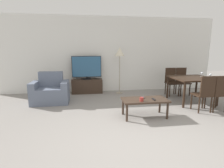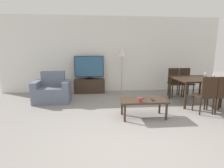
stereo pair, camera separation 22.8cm
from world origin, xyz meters
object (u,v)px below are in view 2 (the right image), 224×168
Objects in this scene: coffee_table at (144,102)px; dining_chair_near_right at (221,93)px; remote_secondary at (153,100)px; wine_glass_left at (205,74)px; armchair at (52,91)px; tv at (89,68)px; dining_table at (195,81)px; wine_glass_center at (214,76)px; dining_chair_near at (206,93)px; dining_chair_far at (186,81)px; tv_stand at (90,86)px; cup_white_near at (140,100)px; dining_chair_far_left at (174,81)px; floor_lamp at (122,54)px; remote_primary at (142,98)px.

coffee_table is 1.95m from dining_chair_near_right.
remote_secondary is 2.23m from wine_glass_left.
armchair is 1.59m from tv.
dining_table is 1.88m from remote_secondary.
wine_glass_center is (0.03, -0.32, 0.00)m from wine_glass_left.
dining_table is 0.89m from dining_chair_near_right.
dining_chair_far is (0.39, 1.72, 0.00)m from dining_chair_near.
tv_stand reaches higher than coffee_table.
wine_glass_center is at bearing 17.92° from coffee_table.
dining_table is 7.65× the size of wine_glass_left.
cup_white_near is 0.61× the size of wine_glass_center.
wine_glass_left is at bearing -55.95° from dining_chair_far_left.
dining_chair_far is at bearing 0.00° from dining_chair_far_left.
wine_glass_left is at bearing -5.43° from armchair.
dining_chair_near_right is at bearing -45.96° from floor_lamp.
remote_primary is (1.31, -2.33, -0.48)m from tv.
coffee_table is 2.01m from dining_table.
floor_lamp is at bearing 145.24° from wine_glass_center.
dining_chair_far_left reaches higher than remote_primary.
floor_lamp is at bearing 90.97° from cup_white_near.
tv is 1.11× the size of dining_chair_near.
tv_stand is 1.17× the size of dining_chair_near_right.
dining_chair_near reaches higher than tv_stand.
remote_secondary is 2.12m from wine_glass_center.
tv is at bearing 120.52° from remote_secondary.
wine_glass_left is (3.40, -1.45, -0.07)m from tv.
armchair is 7.11× the size of wine_glass_center.
dining_chair_far_left reaches higher than dining_table.
dining_chair_far reaches higher than coffee_table.
dining_chair_near_right is at bearing -90.00° from dining_chair_far.
tv is 2.96m from dining_chair_far_left.
dining_chair_near is (-0.20, -0.86, -0.15)m from dining_table.
dining_chair_near_right reaches higher than armchair.
wine_glass_center is (3.43, -1.77, -0.07)m from tv.
armchair reaches higher than remote_primary.
tv_stand is at bearing 44.20° from armchair.
armchair is at bearing 149.42° from remote_secondary.
dining_chair_far_left is (2.86, -0.65, -0.41)m from tv.
wine_glass_center is (0.38, -0.27, 0.18)m from dining_table.
dining_chair_far_left is 2.58m from cup_white_near.
tv is 6.83× the size of remote_primary.
coffee_table is 0.14m from remote_primary.
coffee_table is 1.12× the size of dining_chair_far.
dining_chair_far is 6.32× the size of wine_glass_left.
cup_white_near is at bearing -165.89° from remote_secondary.
dining_chair_near reaches higher than wine_glass_left.
armchair is 2.71m from remote_primary.
cup_white_near is at bearing -65.62° from tv.
tv_stand is 3.91m from wine_glass_center.
wine_glass_left is at bearing -29.25° from floor_lamp.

